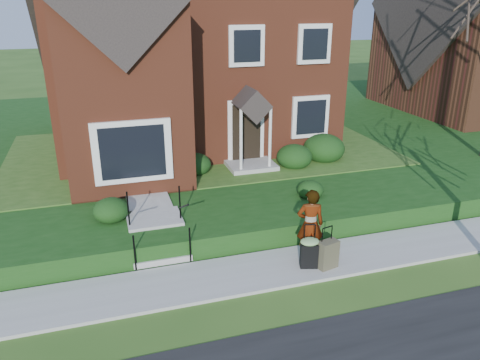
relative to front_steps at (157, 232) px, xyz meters
name	(u,v)px	position (x,y,z in m)	size (l,w,h in m)	color
ground	(275,270)	(2.50, -1.84, -0.47)	(120.00, 120.00, 0.00)	#2D5119
sidewalk	(275,268)	(2.50, -1.84, -0.43)	(60.00, 1.60, 0.08)	#9E9B93
terrace	(271,130)	(6.50, 9.06, -0.17)	(44.00, 20.00, 0.60)	#153D10
walkway	(143,183)	(0.00, 3.16, 0.16)	(1.20, 6.00, 0.06)	#9E9B93
main_house	(182,20)	(2.29, 7.76, 4.79)	(10.40, 10.20, 9.40)	brown
front_steps	(157,232)	(0.00, 0.00, 0.00)	(1.40, 2.02, 1.50)	#9E9B93
foundation_shrubs	(235,162)	(2.99, 3.10, 0.57)	(9.40, 4.12, 1.04)	black
woman	(310,224)	(3.45, -1.65, 0.50)	(0.65, 0.43, 1.79)	#999999
suitcase_black	(309,251)	(3.27, -2.06, 0.03)	(0.54, 0.48, 1.09)	black
suitcase_olive	(328,254)	(3.68, -2.21, -0.05)	(0.53, 0.37, 1.03)	#4C4833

